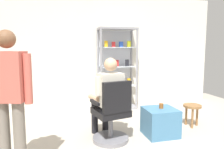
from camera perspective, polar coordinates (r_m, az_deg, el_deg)
back_wall at (r=5.22m, az=-3.75°, el=6.16°), size 6.00×0.10×2.70m
display_cabinet_main at (r=5.10m, az=1.20°, el=1.79°), size 0.90×0.45×1.90m
office_chair at (r=3.28m, az=0.05°, el=-11.35°), size 0.61×0.58×0.96m
seated_shopkeeper at (r=3.34m, az=-1.23°, el=-5.37°), size 0.55×0.61×1.29m
storage_crate at (r=3.67m, az=12.78°, el=-12.29°), size 0.51×0.48×0.45m
tea_glass at (r=3.61m, az=13.08°, el=-8.19°), size 0.07×0.07×0.08m
standing_customer at (r=2.61m, az=-25.83°, el=-4.67°), size 0.50×0.32×1.63m
wooden_stool at (r=4.21m, az=20.72°, el=-8.68°), size 0.32×0.32×0.40m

